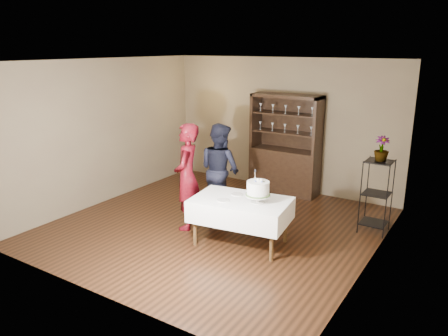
{
  "coord_description": "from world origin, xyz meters",
  "views": [
    {
      "loc": [
        3.76,
        -5.65,
        2.93
      ],
      "look_at": [
        0.1,
        0.1,
        1.0
      ],
      "focal_mm": 35.0,
      "sensor_mm": 36.0,
      "label": 1
    }
  ],
  "objects": [
    {
      "name": "potted_plant",
      "position": [
        2.29,
        1.2,
        1.38
      ],
      "size": [
        0.29,
        0.29,
        0.39
      ],
      "primitive_type": "imported",
      "rotation": [
        0.0,
        0.0,
        0.44
      ],
      "color": "#4B6E34",
      "rests_on": "plant_etagere"
    },
    {
      "name": "wall_right",
      "position": [
        2.5,
        0.0,
        1.35
      ],
      "size": [
        0.02,
        5.0,
        2.7
      ],
      "primitive_type": "cube",
      "color": "brown",
      "rests_on": "floor"
    },
    {
      "name": "china_hutch",
      "position": [
        0.2,
        2.25,
        0.66
      ],
      "size": [
        1.4,
        0.48,
        2.0
      ],
      "color": "black",
      "rests_on": "floor"
    },
    {
      "name": "man",
      "position": [
        -0.26,
        0.53,
        0.82
      ],
      "size": [
        0.94,
        0.81,
        1.65
      ],
      "primitive_type": "imported",
      "rotation": [
        0.0,
        0.0,
        2.87
      ],
      "color": "black",
      "rests_on": "floor"
    },
    {
      "name": "cake",
      "position": [
        0.96,
        -0.33,
        0.92
      ],
      "size": [
        0.38,
        0.38,
        0.5
      ],
      "rotation": [
        0.0,
        0.0,
        -0.18
      ],
      "color": "silver",
      "rests_on": "cake_table"
    },
    {
      "name": "ceiling",
      "position": [
        0.0,
        0.0,
        2.7
      ],
      "size": [
        5.0,
        5.0,
        0.0
      ],
      "primitive_type": "plane",
      "rotation": [
        3.14,
        0.0,
        0.0
      ],
      "color": "silver",
      "rests_on": "back_wall"
    },
    {
      "name": "back_wall",
      "position": [
        0.0,
        2.5,
        1.35
      ],
      "size": [
        5.0,
        0.02,
        2.7
      ],
      "primitive_type": "cube",
      "color": "brown",
      "rests_on": "floor"
    },
    {
      "name": "wall_left",
      "position": [
        -2.5,
        0.0,
        1.35
      ],
      "size": [
        0.02,
        5.0,
        2.7
      ],
      "primitive_type": "cube",
      "color": "brown",
      "rests_on": "floor"
    },
    {
      "name": "woman",
      "position": [
        -0.38,
        -0.26,
        0.87
      ],
      "size": [
        0.64,
        0.75,
        1.75
      ],
      "primitive_type": "imported",
      "rotation": [
        0.0,
        0.0,
        -1.15
      ],
      "color": "#32040E",
      "rests_on": "floor"
    },
    {
      "name": "cake_table",
      "position": [
        0.68,
        -0.35,
        0.55
      ],
      "size": [
        1.54,
        1.07,
        0.71
      ],
      "rotation": [
        0.0,
        0.0,
        0.14
      ],
      "color": "white",
      "rests_on": "floor"
    },
    {
      "name": "plate_far",
      "position": [
        0.53,
        -0.2,
        0.72
      ],
      "size": [
        0.23,
        0.23,
        0.01
      ],
      "primitive_type": "cylinder",
      "rotation": [
        0.0,
        0.0,
        -0.38
      ],
      "color": "silver",
      "rests_on": "cake_table"
    },
    {
      "name": "plate_near",
      "position": [
        0.49,
        -0.54,
        0.72
      ],
      "size": [
        0.24,
        0.24,
        0.01
      ],
      "primitive_type": "cylinder",
      "rotation": [
        0.0,
        0.0,
        -0.3
      ],
      "color": "silver",
      "rests_on": "cake_table"
    },
    {
      "name": "plant_etagere",
      "position": [
        2.28,
        1.2,
        0.65
      ],
      "size": [
        0.42,
        0.42,
        1.2
      ],
      "color": "black",
      "rests_on": "floor"
    },
    {
      "name": "floor",
      "position": [
        0.0,
        0.0,
        0.0
      ],
      "size": [
        5.0,
        5.0,
        0.0
      ],
      "primitive_type": "plane",
      "color": "black",
      "rests_on": "ground"
    }
  ]
}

